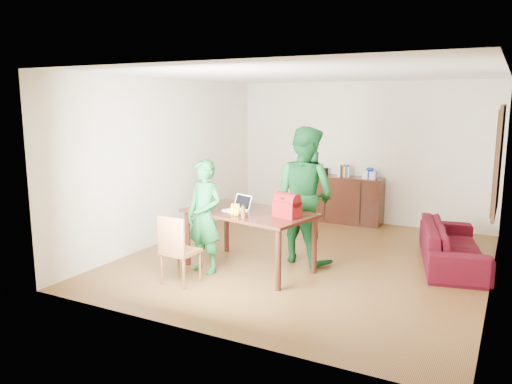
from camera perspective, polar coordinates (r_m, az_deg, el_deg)
The scene contains 10 objects.
room at distance 7.39m, azimuth 6.41°, elevation 2.32°, with size 5.20×5.70×2.90m.
table at distance 6.93m, azimuth -0.77°, elevation -3.09°, with size 1.92×1.31×0.83m.
chair at distance 6.58m, azimuth -8.66°, elevation -8.08°, with size 0.43×0.41×0.91m.
person_near at distance 6.85m, azimuth -5.91°, elevation -2.79°, with size 0.57×0.37×1.56m, color #135823.
person_far at distance 7.27m, azimuth 5.61°, elevation -0.33°, with size 0.96×0.75×1.98m, color #125220.
laptop at distance 6.90m, azimuth -2.39°, elevation -1.88°, with size 0.37×0.31×0.22m.
bananas at distance 6.64m, azimuth -2.40°, elevation -2.46°, with size 0.17×0.11×0.07m, color yellow, non-canonical shape.
bottle at distance 6.50m, azimuth -1.47°, elevation -2.22°, with size 0.06×0.06×0.18m, color #543113.
red_bag at distance 6.54m, azimuth 3.56°, elevation -1.82°, with size 0.35×0.20×0.26m, color maroon.
sofa at distance 7.76m, azimuth 21.53°, elevation -5.63°, with size 2.01×0.79×0.59m, color #3C0A07.
Camera 1 is at (2.66, -6.70, 2.33)m, focal length 35.00 mm.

